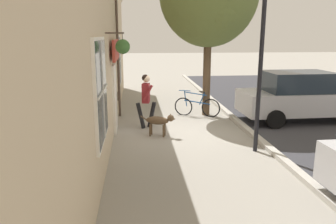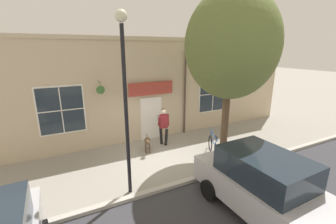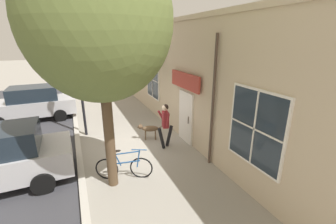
% 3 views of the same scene
% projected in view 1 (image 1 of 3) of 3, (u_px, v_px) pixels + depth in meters
% --- Properties ---
extents(ground_plane, '(90.00, 90.00, 0.00)m').
position_uv_depth(ground_plane, '(184.00, 132.00, 10.38)').
color(ground_plane, gray).
extents(storefront_facade, '(0.95, 18.00, 4.89)m').
position_uv_depth(storefront_facade, '(106.00, 54.00, 9.60)').
color(storefront_facade, '#C6B293').
rests_on(storefront_facade, ground_plane).
extents(pedestrian_walking, '(0.69, 0.61, 1.77)m').
position_uv_depth(pedestrian_walking, '(146.00, 96.00, 10.58)').
color(pedestrian_walking, black).
rests_on(pedestrian_walking, ground_plane).
extents(dog_on_leash, '(1.07, 0.49, 0.71)m').
position_uv_depth(dog_on_leash, '(159.00, 121.00, 9.83)').
color(dog_on_leash, brown).
rests_on(dog_on_leash, ground_plane).
extents(leaning_bicycle, '(1.63, 0.70, 1.00)m').
position_uv_depth(leaning_bicycle, '(197.00, 106.00, 12.30)').
color(leaning_bicycle, black).
rests_on(leaning_bicycle, ground_plane).
extents(parked_car_mid_block, '(4.34, 2.01, 1.75)m').
position_uv_depth(parked_car_mid_block, '(300.00, 96.00, 11.53)').
color(parked_car_mid_block, '#B7B7BC').
rests_on(parked_car_mid_block, ground_plane).
extents(street_lamp, '(0.32, 0.32, 5.34)m').
position_uv_depth(street_lamp, '(264.00, 16.00, 7.87)').
color(street_lamp, black).
rests_on(street_lamp, ground_plane).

